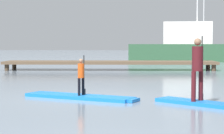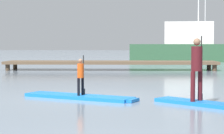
# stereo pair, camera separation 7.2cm
# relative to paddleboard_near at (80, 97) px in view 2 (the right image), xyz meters

# --- Properties ---
(ground_plane) EXTENTS (240.00, 240.00, 0.00)m
(ground_plane) POSITION_rel_paddleboard_near_xyz_m (0.28, 0.36, -0.05)
(ground_plane) COLOR gray
(paddleboard_near) EXTENTS (3.61, 2.24, 0.10)m
(paddleboard_near) POSITION_rel_paddleboard_near_xyz_m (0.00, 0.00, 0.00)
(paddleboard_near) COLOR blue
(paddleboard_near) RESTS_ON ground
(paddler_child_solo) EXTENTS (0.26, 0.36, 1.21)m
(paddler_child_solo) POSITION_rel_paddleboard_near_xyz_m (0.02, 0.01, 0.67)
(paddler_child_solo) COLOR black
(paddler_child_solo) RESTS_ON paddleboard_near
(paddleboard_far) EXTENTS (2.59, 2.44, 0.10)m
(paddleboard_far) POSITION_rel_paddleboard_near_xyz_m (3.52, -1.42, 0.00)
(paddleboard_far) COLOR blue
(paddleboard_far) RESTS_ON ground
(paddler_adult) EXTENTS (0.43, 0.44, 1.77)m
(paddler_adult) POSITION_rel_paddleboard_near_xyz_m (3.32, -1.22, 1.03)
(paddler_adult) COLOR #4C1419
(paddler_adult) RESTS_ON paddleboard_far
(fishing_boat_white_large) EXTENTS (10.72, 3.62, 10.50)m
(fishing_boat_white_large) POSITION_rel_paddleboard_near_xyz_m (7.20, 28.58, 1.40)
(fishing_boat_white_large) COLOR #2D5638
(fishing_boat_white_large) RESTS_ON ground
(motor_boat_small_navy) EXTENTS (7.60, 3.13, 7.72)m
(motor_boat_small_navy) POSITION_rel_paddleboard_near_xyz_m (10.55, 40.92, 0.88)
(motor_boat_small_navy) COLOR silver
(motor_boat_small_navy) RESTS_ON ground
(floating_dock) EXTENTS (13.64, 2.40, 0.58)m
(floating_dock) POSITION_rel_paddleboard_near_xyz_m (0.39, 14.59, 0.43)
(floating_dock) COLOR brown
(floating_dock) RESTS_ON ground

